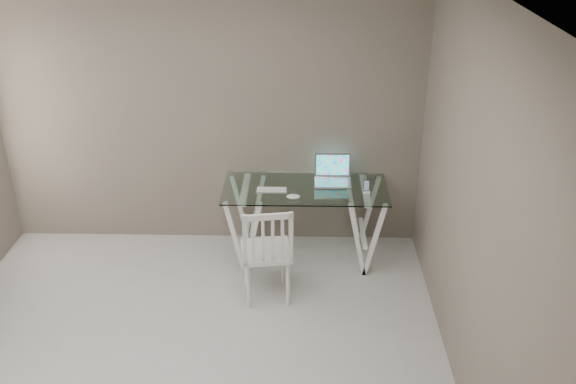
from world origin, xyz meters
name	(u,v)px	position (x,y,z in m)	size (l,w,h in m)	color
room	(145,174)	(-0.06, 0.02, 1.72)	(4.50, 4.52, 2.71)	#AAA8A3
desk	(305,223)	(0.90, 1.85, 0.38)	(1.50, 0.70, 0.75)	silver
chair	(267,250)	(0.58, 1.16, 0.50)	(0.47, 0.47, 0.91)	silver
laptop	(333,175)	(1.16, 2.01, 0.80)	(0.34, 0.28, 0.24)	silver
keyboard	(272,190)	(0.60, 1.79, 0.75)	(0.29, 0.12, 0.01)	silver
mouse	(293,197)	(0.80, 1.63, 0.77)	(0.12, 0.07, 0.04)	white
phone_dock	(366,189)	(1.45, 1.77, 0.78)	(0.06, 0.06, 0.12)	white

